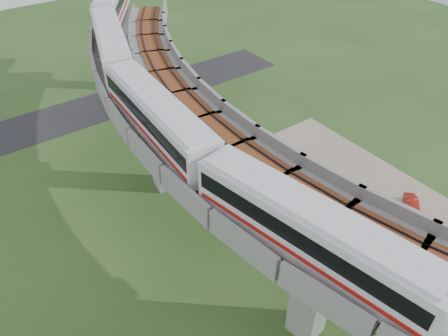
% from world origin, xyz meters
% --- Properties ---
extents(ground, '(160.00, 160.00, 0.00)m').
position_xyz_m(ground, '(0.00, 0.00, 0.00)').
color(ground, '#2C491D').
rests_on(ground, ground).
extents(dirt_lot, '(18.00, 26.00, 0.04)m').
position_xyz_m(dirt_lot, '(14.00, -2.00, 0.02)').
color(dirt_lot, gray).
rests_on(dirt_lot, ground).
extents(asphalt_road, '(60.00, 8.00, 0.03)m').
position_xyz_m(asphalt_road, '(0.00, 30.00, 0.01)').
color(asphalt_road, '#232326').
rests_on(asphalt_road, ground).
extents(viaduct, '(19.58, 73.98, 11.40)m').
position_xyz_m(viaduct, '(3.84, 0.00, 9.05)').
color(viaduct, '#99968E').
rests_on(viaduct, ground).
extents(metro_train, '(16.86, 60.26, 3.64)m').
position_xyz_m(metro_train, '(1.35, 10.88, 12.31)').
color(metro_train, silver).
rests_on(metro_train, ground).
extents(fence, '(3.87, 38.73, 1.50)m').
position_xyz_m(fence, '(9.75, 0.00, 0.75)').
color(fence, '#2D382D').
rests_on(fence, ground).
extents(tree_0, '(1.93, 1.93, 2.59)m').
position_xyz_m(tree_0, '(11.80, 21.74, 1.76)').
color(tree_0, '#382314').
rests_on(tree_0, ground).
extents(tree_1, '(2.16, 2.16, 2.63)m').
position_xyz_m(tree_1, '(9.93, 17.75, 1.71)').
color(tree_1, '#382314').
rests_on(tree_1, ground).
extents(tree_2, '(2.61, 2.61, 2.96)m').
position_xyz_m(tree_2, '(6.70, 9.77, 1.85)').
color(tree_2, '#382314').
rests_on(tree_2, ground).
extents(tree_3, '(2.64, 2.64, 3.23)m').
position_xyz_m(tree_3, '(6.41, 3.09, 2.10)').
color(tree_3, '#382314').
rests_on(tree_3, ground).
extents(tree_4, '(2.33, 2.33, 2.75)m').
position_xyz_m(tree_4, '(6.85, -4.96, 1.76)').
color(tree_4, '#382314').
rests_on(tree_4, ground).
extents(tree_5, '(2.92, 2.92, 3.16)m').
position_xyz_m(tree_5, '(7.19, -11.67, 1.92)').
color(tree_5, '#382314').
rests_on(tree_5, ground).
extents(car_white, '(3.52, 3.77, 1.26)m').
position_xyz_m(car_white, '(11.95, -5.83, 0.67)').
color(car_white, silver).
rests_on(car_white, dirt_lot).
extents(car_red, '(2.93, 3.00, 1.03)m').
position_xyz_m(car_red, '(18.71, -7.09, 0.55)').
color(car_red, '#A5170F').
rests_on(car_red, dirt_lot).
extents(car_dark, '(4.41, 2.25, 1.22)m').
position_xyz_m(car_dark, '(11.67, 8.14, 0.65)').
color(car_dark, black).
rests_on(car_dark, dirt_lot).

